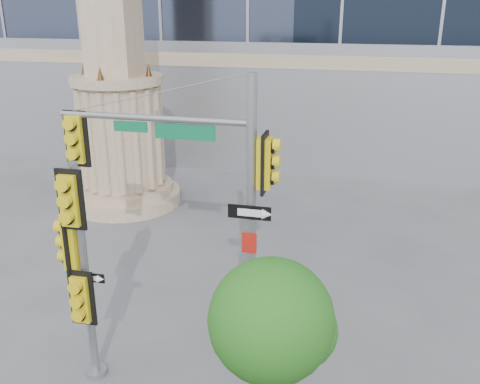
# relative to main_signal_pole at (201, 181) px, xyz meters

# --- Properties ---
(ground) EXTENTS (120.00, 120.00, 0.00)m
(ground) POSITION_rel_main_signal_pole_xyz_m (0.41, -1.11, -3.97)
(ground) COLOR #545456
(ground) RESTS_ON ground
(monument) EXTENTS (4.40, 4.40, 16.60)m
(monument) POSITION_rel_main_signal_pole_xyz_m (-5.59, 7.89, 1.54)
(monument) COLOR tan
(monument) RESTS_ON ground
(main_signal_pole) EXTENTS (4.98, 0.60, 6.41)m
(main_signal_pole) POSITION_rel_main_signal_pole_xyz_m (0.00, 0.00, 0.00)
(main_signal_pole) COLOR slate
(main_signal_pole) RESTS_ON ground
(secondary_signal_pole) EXTENTS (0.84, 0.62, 4.91)m
(secondary_signal_pole) POSITION_rel_main_signal_pole_xyz_m (-1.95, -2.21, -1.09)
(secondary_signal_pole) COLOR slate
(secondary_signal_pole) RESTS_ON ground
(street_tree) EXTENTS (2.32, 2.26, 3.61)m
(street_tree) POSITION_rel_main_signal_pole_xyz_m (2.15, -2.89, -1.60)
(street_tree) COLOR tan
(street_tree) RESTS_ON ground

